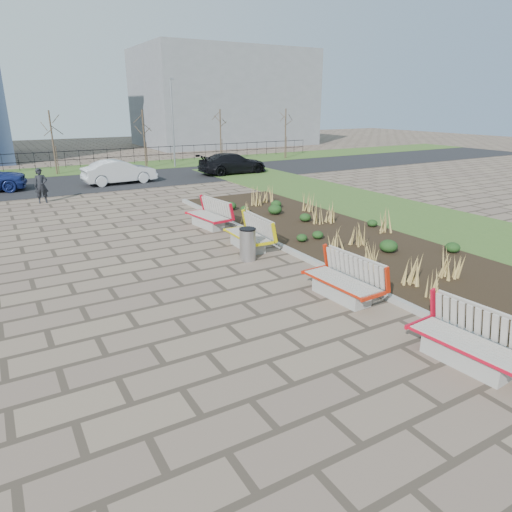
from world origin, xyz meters
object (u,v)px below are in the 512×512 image
car_silver (119,172)px  bench_b (342,279)px  car_black (233,163)px  bench_a (468,340)px  lamp_east (173,124)px  bench_c (247,233)px  bench_d (208,214)px  pedestrian (41,186)px  litter_bin (248,245)px

car_silver → bench_b: bearing=177.3°
car_black → bench_a: bearing=161.5°
car_silver → car_black: car_silver is taller
lamp_east → car_silver: bearing=-135.4°
bench_a → bench_b: bearing=85.3°
bench_c → car_black: (7.13, 14.78, 0.19)m
bench_a → car_silver: car_silver is taller
bench_a → bench_d: same height
lamp_east → pedestrian: bearing=-138.1°
litter_bin → bench_c: bearing=61.3°
litter_bin → bench_a: bearing=-85.5°
bench_a → bench_b: same height
bench_b → lamp_east: 25.11m
bench_a → pedestrian: bearing=99.6°
car_silver → lamp_east: (5.34, 5.26, 2.34)m
pedestrian → bench_d: bearing=-57.1°
litter_bin → car_silver: size_ratio=0.23×
pedestrian → car_black: pedestrian is taller
pedestrian → bench_c: bearing=-64.8°
bench_a → lamp_east: 28.43m
pedestrian → car_black: 12.56m
bench_b → lamp_east: bearing=75.4°
bench_d → pedestrian: 9.33m
bench_b → bench_d: (0.00, 7.67, 0.00)m
bench_d → lamp_east: lamp_east is taller
bench_b → lamp_east: lamp_east is taller
car_silver → car_black: size_ratio=0.89×
bench_c → car_black: bearing=67.0°
bench_a → bench_c: size_ratio=1.00×
litter_bin → car_silver: car_silver is taller
bench_d → litter_bin: size_ratio=2.19×
car_silver → bench_a: bearing=177.1°
bench_c → litter_bin: 1.14m
lamp_east → bench_b: bearing=-101.5°
litter_bin → car_black: size_ratio=0.21×
bench_a → bench_c: bearing=85.3°
litter_bin → lamp_east: bearing=75.1°
bench_c → pedestrian: size_ratio=1.29×
litter_bin → lamp_east: size_ratio=0.16×
litter_bin → pedestrian: (-4.31, 12.03, 0.33)m
bench_d → car_black: car_black is taller
car_silver → lamp_east: bearing=-49.1°
car_silver → car_black: bearing=-92.4°
bench_a → lamp_east: (5.00, 27.87, 2.54)m
bench_d → car_black: 13.71m
bench_d → pedestrian: bearing=114.1°
bench_a → litter_bin: (-0.55, 7.00, -0.02)m
bench_d → bench_a: bearing=-97.3°
bench_d → car_black: size_ratio=0.45×
car_black → bench_d: bearing=147.5°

